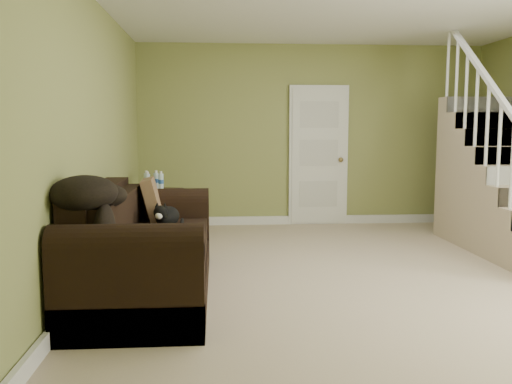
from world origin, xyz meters
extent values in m
cube|color=tan|center=(0.00, 0.00, 0.00)|extent=(5.00, 5.50, 0.01)
cube|color=#8A914E|center=(0.00, 2.75, 1.30)|extent=(5.00, 0.04, 2.60)
cube|color=#8A914E|center=(-2.50, 0.00, 1.30)|extent=(0.04, 5.50, 2.60)
cube|color=white|center=(0.00, 2.72, 0.06)|extent=(5.00, 0.04, 0.12)
cube|color=white|center=(-2.47, 0.00, 0.06)|extent=(0.04, 5.50, 0.12)
cube|color=white|center=(0.10, 2.71, 1.01)|extent=(0.86, 0.05, 2.02)
cube|color=white|center=(0.10, 2.69, 1.00)|extent=(0.78, 0.04, 1.96)
sphere|color=olive|center=(0.42, 2.65, 0.95)|extent=(0.07, 0.07, 0.07)
cylinder|color=white|center=(1.55, 0.08, 1.05)|extent=(0.04, 0.04, 0.90)
cylinder|color=white|center=(1.55, 0.35, 1.25)|extent=(0.04, 0.04, 0.90)
cylinder|color=white|center=(1.55, 0.62, 1.45)|extent=(0.04, 0.04, 0.90)
cube|color=tan|center=(2.00, 0.89, 0.60)|extent=(1.00, 0.27, 1.20)
cylinder|color=white|center=(1.55, 0.89, 1.65)|extent=(0.04, 0.04, 0.90)
cube|color=tan|center=(2.00, 1.16, 0.70)|extent=(1.00, 0.27, 1.40)
cylinder|color=white|center=(1.55, 1.16, 1.85)|extent=(0.04, 0.04, 0.90)
cube|color=tan|center=(2.00, 1.43, 0.80)|extent=(1.00, 0.27, 1.60)
cylinder|color=white|center=(1.55, 1.43, 2.05)|extent=(0.04, 0.04, 0.90)
cube|color=tan|center=(2.00, 1.70, 0.90)|extent=(1.00, 0.27, 1.80)
cylinder|color=white|center=(1.55, 1.70, 2.25)|extent=(0.04, 0.04, 0.90)
cube|color=white|center=(1.55, 0.62, 1.90)|extent=(0.06, 2.46, 1.84)
cube|color=black|center=(-1.97, -0.53, 0.13)|extent=(1.01, 2.33, 0.26)
cube|color=black|center=(-1.86, -0.53, 0.38)|extent=(0.76, 1.76, 0.23)
cube|color=black|center=(-1.97, -1.56, 0.33)|extent=(1.01, 0.26, 0.66)
cube|color=black|center=(-1.97, 0.50, 0.33)|extent=(1.01, 0.26, 0.66)
cylinder|color=black|center=(-1.97, -1.56, 0.66)|extent=(1.01, 0.26, 0.26)
cylinder|color=black|center=(-1.97, 0.50, 0.66)|extent=(1.01, 0.26, 0.26)
cube|color=black|center=(-2.37, -0.53, 0.59)|extent=(0.21, 1.80, 0.67)
cube|color=black|center=(-2.20, -0.53, 0.67)|extent=(0.15, 1.74, 0.37)
cube|color=black|center=(-2.15, 1.71, 0.32)|extent=(0.68, 0.68, 0.64)
cylinder|color=white|center=(-2.24, 1.65, 0.74)|extent=(0.06, 0.06, 0.20)
cylinder|color=#2D5FAF|center=(-2.24, 1.65, 0.74)|extent=(0.07, 0.07, 0.05)
cylinder|color=white|center=(-2.24, 1.65, 0.86)|extent=(0.03, 0.03, 0.03)
cylinder|color=white|center=(-2.07, 1.69, 0.74)|extent=(0.06, 0.06, 0.20)
cylinder|color=#2D5FAF|center=(-2.07, 1.69, 0.74)|extent=(0.07, 0.07, 0.05)
cylinder|color=white|center=(-2.07, 1.69, 0.86)|extent=(0.03, 0.03, 0.03)
cylinder|color=white|center=(-2.15, 1.82, 0.74)|extent=(0.06, 0.06, 0.20)
cylinder|color=#2D5FAF|center=(-2.15, 1.82, 0.74)|extent=(0.07, 0.07, 0.05)
cylinder|color=white|center=(-2.15, 1.82, 0.86)|extent=(0.03, 0.03, 0.03)
cylinder|color=white|center=(-2.27, 1.80, 0.74)|extent=(0.06, 0.06, 0.20)
cylinder|color=#2D5FAF|center=(-2.27, 1.80, 0.74)|extent=(0.07, 0.07, 0.05)
cylinder|color=white|center=(-2.27, 1.80, 0.86)|extent=(0.03, 0.03, 0.03)
ellipsoid|color=black|center=(-1.84, -0.09, 0.59)|extent=(0.28, 0.39, 0.19)
ellipsoid|color=white|center=(-1.84, -0.18, 0.56)|extent=(0.14, 0.17, 0.10)
sphere|color=black|center=(-1.84, -0.28, 0.66)|extent=(0.16, 0.16, 0.13)
ellipsoid|color=white|center=(-1.84, -0.33, 0.64)|extent=(0.08, 0.07, 0.06)
cone|color=black|center=(-1.87, -0.26, 0.73)|extent=(0.06, 0.06, 0.06)
cone|color=black|center=(-1.80, -0.26, 0.73)|extent=(0.06, 0.06, 0.06)
cylinder|color=black|center=(-1.74, 0.04, 0.52)|extent=(0.04, 0.27, 0.04)
ellipsoid|color=gold|center=(-1.93, -0.98, 0.53)|extent=(0.06, 0.20, 0.06)
cube|color=#4F361F|center=(-2.01, 0.22, 0.70)|extent=(0.24, 0.45, 0.46)
ellipsoid|color=black|center=(-2.32, -1.23, 0.95)|extent=(0.51, 0.65, 0.25)
camera|label=1|loc=(-1.38, -5.09, 1.41)|focal=38.00mm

